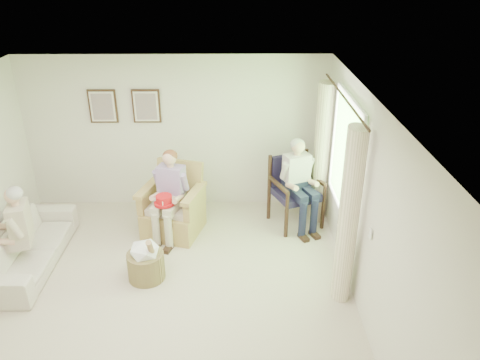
{
  "coord_description": "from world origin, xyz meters",
  "views": [
    {
      "loc": [
        0.99,
        -4.58,
        4.01
      ],
      "look_at": [
        1.05,
        1.48,
        1.05
      ],
      "focal_mm": 35.0,
      "sensor_mm": 36.0,
      "label": 1
    }
  ],
  "objects_px": {
    "person_dark": "(298,178)",
    "hatbox": "(146,260)",
    "sofa": "(27,246)",
    "person_sofa": "(16,228)",
    "red_hat": "(164,201)",
    "person_wicker": "(170,190)",
    "wicker_armchair": "(173,212)",
    "wood_armchair": "(296,187)"
  },
  "relations": [
    {
      "from": "hatbox",
      "to": "sofa",
      "type": "bearing_deg",
      "value": 168.92
    },
    {
      "from": "person_wicker",
      "to": "person_sofa",
      "type": "xyz_separation_m",
      "value": [
        -1.95,
        -0.9,
        -0.1
      ]
    },
    {
      "from": "sofa",
      "to": "hatbox",
      "type": "bearing_deg",
      "value": -101.08
    },
    {
      "from": "red_hat",
      "to": "person_sofa",
      "type": "bearing_deg",
      "value": -159.48
    },
    {
      "from": "red_hat",
      "to": "wood_armchair",
      "type": "bearing_deg",
      "value": 17.75
    },
    {
      "from": "wicker_armchair",
      "to": "person_dark",
      "type": "xyz_separation_m",
      "value": [
        1.95,
        0.13,
        0.51
      ]
    },
    {
      "from": "person_wicker",
      "to": "person_sofa",
      "type": "height_order",
      "value": "person_wicker"
    },
    {
      "from": "person_sofa",
      "to": "sofa",
      "type": "bearing_deg",
      "value": 166.14
    },
    {
      "from": "person_wicker",
      "to": "person_dark",
      "type": "bearing_deg",
      "value": 24.21
    },
    {
      "from": "wood_armchair",
      "to": "wicker_armchair",
      "type": "bearing_deg",
      "value": 166.69
    },
    {
      "from": "person_dark",
      "to": "person_sofa",
      "type": "xyz_separation_m",
      "value": [
        -3.9,
        -1.17,
        -0.15
      ]
    },
    {
      "from": "person_sofa",
      "to": "hatbox",
      "type": "distance_m",
      "value": 1.78
    },
    {
      "from": "person_dark",
      "to": "hatbox",
      "type": "bearing_deg",
      "value": -170.92
    },
    {
      "from": "person_sofa",
      "to": "red_hat",
      "type": "distance_m",
      "value": 2.01
    },
    {
      "from": "person_dark",
      "to": "hatbox",
      "type": "distance_m",
      "value": 2.62
    },
    {
      "from": "person_sofa",
      "to": "red_hat",
      "type": "height_order",
      "value": "person_sofa"
    },
    {
      "from": "sofa",
      "to": "person_wicker",
      "type": "bearing_deg",
      "value": -69.64
    },
    {
      "from": "sofa",
      "to": "person_sofa",
      "type": "relative_size",
      "value": 1.61
    },
    {
      "from": "person_dark",
      "to": "red_hat",
      "type": "distance_m",
      "value": 2.08
    },
    {
      "from": "person_wicker",
      "to": "wicker_armchair",
      "type": "bearing_deg",
      "value": 106.27
    },
    {
      "from": "sofa",
      "to": "person_sofa",
      "type": "height_order",
      "value": "person_sofa"
    },
    {
      "from": "wicker_armchair",
      "to": "person_dark",
      "type": "distance_m",
      "value": 2.02
    },
    {
      "from": "person_wicker",
      "to": "hatbox",
      "type": "height_order",
      "value": "person_wicker"
    },
    {
      "from": "wood_armchair",
      "to": "person_dark",
      "type": "relative_size",
      "value": 0.77
    },
    {
      "from": "person_wicker",
      "to": "hatbox",
      "type": "distance_m",
      "value": 1.21
    },
    {
      "from": "wood_armchair",
      "to": "red_hat",
      "type": "height_order",
      "value": "wood_armchair"
    },
    {
      "from": "sofa",
      "to": "wicker_armchair",
      "type": "bearing_deg",
      "value": -66.02
    },
    {
      "from": "person_sofa",
      "to": "hatbox",
      "type": "height_order",
      "value": "person_sofa"
    },
    {
      "from": "person_wicker",
      "to": "red_hat",
      "type": "relative_size",
      "value": 4.58
    },
    {
      "from": "sofa",
      "to": "person_dark",
      "type": "relative_size",
      "value": 1.4
    },
    {
      "from": "wood_armchair",
      "to": "hatbox",
      "type": "xyz_separation_m",
      "value": [
        -2.18,
        -1.51,
        -0.32
      ]
    },
    {
      "from": "person_dark",
      "to": "sofa",
      "type": "bearing_deg",
      "value": 171.98
    },
    {
      "from": "person_dark",
      "to": "red_hat",
      "type": "xyz_separation_m",
      "value": [
        -2.02,
        -0.46,
        -0.13
      ]
    },
    {
      "from": "sofa",
      "to": "hatbox",
      "type": "xyz_separation_m",
      "value": [
        1.72,
        -0.34,
        -0.01
      ]
    },
    {
      "from": "wood_armchair",
      "to": "red_hat",
      "type": "xyz_separation_m",
      "value": [
        -2.02,
        -0.65,
        0.12
      ]
    },
    {
      "from": "red_hat",
      "to": "hatbox",
      "type": "distance_m",
      "value": 0.99
    },
    {
      "from": "person_wicker",
      "to": "person_dark",
      "type": "height_order",
      "value": "person_dark"
    },
    {
      "from": "person_wicker",
      "to": "red_hat",
      "type": "distance_m",
      "value": 0.22
    },
    {
      "from": "sofa",
      "to": "person_sofa",
      "type": "xyz_separation_m",
      "value": [
        0.0,
        -0.17,
        0.42
      ]
    },
    {
      "from": "wood_armchair",
      "to": "person_dark",
      "type": "distance_m",
      "value": 0.31
    },
    {
      "from": "red_hat",
      "to": "hatbox",
      "type": "relative_size",
      "value": 0.41
    },
    {
      "from": "wood_armchair",
      "to": "person_wicker",
      "type": "relative_size",
      "value": 0.81
    }
  ]
}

